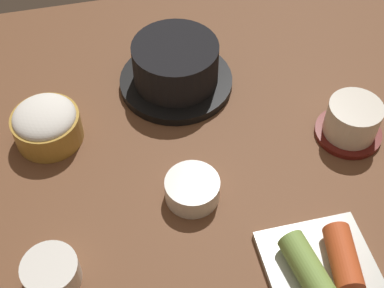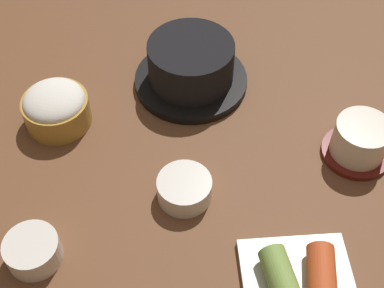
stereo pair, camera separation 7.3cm
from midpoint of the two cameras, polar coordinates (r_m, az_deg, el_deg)
name	(u,v)px [view 1 (the left image)]	position (r cm, az deg, el deg)	size (l,w,h in cm)	color
dining_table	(175,153)	(77.16, -4.49, -1.18)	(100.00, 76.00, 2.00)	brown
stone_pot	(176,67)	(82.64, -4.31, 8.10)	(17.79, 17.79, 7.87)	black
rice_bowl	(46,124)	(79.02, -17.96, 1.95)	(9.73, 9.73, 6.12)	#B78C38
tea_cup_with_saucer	(352,121)	(78.12, 14.27, 2.24)	(9.70, 9.70, 5.95)	maroon
banchan_cup_center	(192,189)	(70.04, -2.96, -5.01)	(7.29, 7.29, 3.24)	white
kimchi_plate	(323,266)	(65.64, 10.76, -12.97)	(13.19, 13.19, 4.35)	silver
side_bowl_near	(51,272)	(67.05, -18.01, -13.17)	(6.74, 6.74, 3.45)	white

